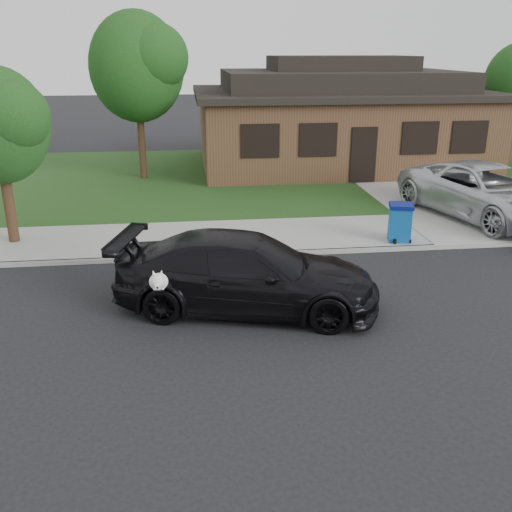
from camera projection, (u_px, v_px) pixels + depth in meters
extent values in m
plane|color=black|center=(328.00, 313.00, 11.59)|extent=(120.00, 120.00, 0.00)
cube|color=gray|center=(287.00, 235.00, 16.24)|extent=(60.00, 3.00, 0.12)
cube|color=gray|center=(296.00, 253.00, 14.84)|extent=(60.00, 0.12, 0.12)
cube|color=#193814|center=(254.00, 176.00, 23.70)|extent=(60.00, 13.00, 0.13)
cube|color=gray|center=(420.00, 189.00, 21.57)|extent=(4.50, 13.00, 0.14)
imported|color=black|center=(247.00, 273.00, 11.55)|extent=(5.72, 3.41, 1.55)
ellipsoid|color=white|center=(159.00, 282.00, 10.32)|extent=(0.34, 0.40, 0.30)
sphere|color=white|center=(158.00, 281.00, 10.07)|extent=(0.26, 0.26, 0.26)
cube|color=white|center=(158.00, 286.00, 9.97)|extent=(0.09, 0.12, 0.08)
sphere|color=black|center=(158.00, 288.00, 9.91)|extent=(0.04, 0.04, 0.04)
cone|color=white|center=(154.00, 273.00, 10.06)|extent=(0.11, 0.11, 0.14)
cone|color=white|center=(161.00, 273.00, 10.08)|extent=(0.11, 0.11, 0.14)
imported|color=silver|center=(486.00, 192.00, 17.39)|extent=(4.20, 6.37, 1.63)
cube|color=#0D4F98|center=(400.00, 224.00, 15.44)|extent=(0.69, 0.69, 0.93)
cube|color=#08115F|center=(401.00, 206.00, 15.26)|extent=(0.75, 0.75, 0.10)
cylinder|color=black|center=(395.00, 241.00, 15.29)|extent=(0.09, 0.15, 0.14)
cylinder|color=black|center=(410.00, 241.00, 15.33)|extent=(0.09, 0.15, 0.14)
cube|color=#422B1C|center=(337.00, 130.00, 25.48)|extent=(12.00, 8.00, 3.00)
cube|color=black|center=(339.00, 93.00, 24.92)|extent=(12.60, 8.60, 0.25)
cube|color=black|center=(340.00, 80.00, 24.74)|extent=(10.00, 6.50, 0.80)
cube|color=black|center=(341.00, 63.00, 24.50)|extent=(6.00, 3.50, 0.60)
cube|color=black|center=(363.00, 155.00, 21.86)|extent=(1.00, 0.06, 2.10)
cube|color=black|center=(260.00, 141.00, 21.21)|extent=(1.30, 0.05, 1.10)
cube|color=black|center=(318.00, 140.00, 21.45)|extent=(1.30, 0.05, 1.10)
cube|color=black|center=(420.00, 138.00, 21.90)|extent=(1.30, 0.05, 1.10)
cube|color=black|center=(469.00, 137.00, 22.13)|extent=(1.30, 0.05, 1.10)
cylinder|color=#332114|center=(142.00, 147.00, 22.75)|extent=(0.28, 0.28, 2.48)
ellipsoid|color=#143811|center=(137.00, 67.00, 21.71)|extent=(3.60, 3.60, 4.14)
sphere|color=#26591E|center=(155.00, 57.00, 21.16)|extent=(2.52, 2.52, 2.52)
cylinder|color=#332114|center=(510.00, 140.00, 26.08)|extent=(0.28, 0.28, 2.03)
cylinder|color=#332114|center=(10.00, 209.00, 15.25)|extent=(0.28, 0.28, 1.80)
sphere|color=#26591E|center=(13.00, 116.00, 14.10)|extent=(1.82, 1.82, 1.82)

